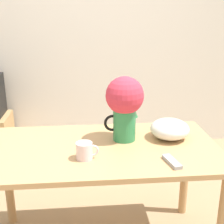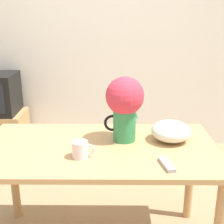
{
  "view_description": "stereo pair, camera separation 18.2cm",
  "coord_description": "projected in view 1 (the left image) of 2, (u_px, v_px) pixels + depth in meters",
  "views": [
    {
      "loc": [
        -0.1,
        -1.59,
        1.52
      ],
      "look_at": [
        0.07,
        0.23,
        0.92
      ],
      "focal_mm": 50.0,
      "sensor_mm": 36.0,
      "label": 1
    },
    {
      "loc": [
        0.08,
        -1.59,
        1.52
      ],
      "look_at": [
        0.07,
        0.23,
        0.92
      ],
      "focal_mm": 50.0,
      "sensor_mm": 36.0,
      "label": 2
    }
  ],
  "objects": [
    {
      "name": "coffee_mug",
      "position": [
        85.0,
        151.0,
        1.71
      ],
      "size": [
        0.13,
        0.09,
        0.1
      ],
      "color": "silver",
      "rests_on": "table"
    },
    {
      "name": "white_bowl",
      "position": [
        170.0,
        129.0,
        1.98
      ],
      "size": [
        0.25,
        0.25,
        0.13
      ],
      "color": "silver",
      "rests_on": "table"
    },
    {
      "name": "wall_back",
      "position": [
        92.0,
        31.0,
        3.34
      ],
      "size": [
        8.0,
        0.05,
        2.6
      ],
      "color": "silver",
      "rests_on": "ground_plane"
    },
    {
      "name": "table",
      "position": [
        101.0,
        162.0,
        1.9
      ],
      "size": [
        1.43,
        0.77,
        0.73
      ],
      "color": "tan",
      "rests_on": "ground_plane"
    },
    {
      "name": "remote_control",
      "position": [
        172.0,
        162.0,
        1.67
      ],
      "size": [
        0.08,
        0.16,
        0.02
      ],
      "color": "#999999",
      "rests_on": "table"
    },
    {
      "name": "flower_vase",
      "position": [
        125.0,
        103.0,
        1.91
      ],
      "size": [
        0.25,
        0.24,
        0.41
      ],
      "color": "#2D844C",
      "rests_on": "table"
    }
  ]
}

